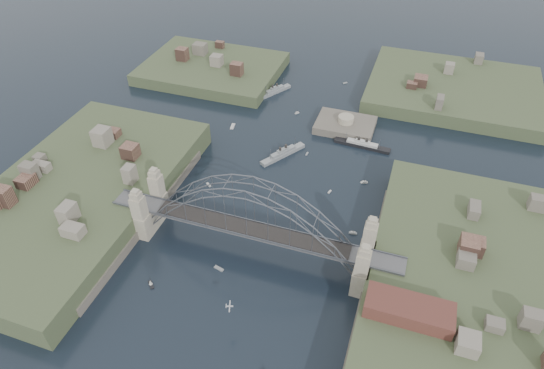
{
  "coord_description": "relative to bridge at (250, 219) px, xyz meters",
  "views": [
    {
      "loc": [
        35.27,
        -85.7,
        102.47
      ],
      "look_at": [
        0.0,
        18.0,
        10.0
      ],
      "focal_mm": 31.63,
      "sensor_mm": 36.0,
      "label": 1
    }
  ],
  "objects": [
    {
      "name": "small_boat_d",
      "position": [
        24.98,
        39.9,
        -12.04
      ],
      "size": [
        2.48,
        1.55,
        1.43
      ],
      "color": "beige",
      "rests_on": "ground"
    },
    {
      "name": "fort_island",
      "position": [
        12.0,
        70.0,
        -12.66
      ],
      "size": [
        22.0,
        16.0,
        9.4
      ],
      "color": "#575045",
      "rests_on": "ground"
    },
    {
      "name": "small_boat_c",
      "position": [
        -6.05,
        -9.53,
        -12.17
      ],
      "size": [
        3.02,
        1.63,
        0.45
      ],
      "color": "beige",
      "rests_on": "ground"
    },
    {
      "name": "small_boat_b",
      "position": [
        15.21,
        31.55,
        -12.17
      ],
      "size": [
        1.0,
        1.82,
        0.45
      ],
      "color": "beige",
      "rests_on": "ground"
    },
    {
      "name": "ocean_liner",
      "position": [
        20.45,
        60.23,
        -11.54
      ],
      "size": [
        20.76,
        4.16,
        5.06
      ],
      "color": "black",
      "rests_on": "ground"
    },
    {
      "name": "wharf_shed",
      "position": [
        44.0,
        -14.0,
        -2.32
      ],
      "size": [
        20.0,
        8.0,
        4.0
      ],
      "primitive_type": "cube",
      "color": "#592D26",
      "rests_on": "shore_east"
    },
    {
      "name": "small_boat_a",
      "position": [
        -23.61,
        22.12,
        -12.17
      ],
      "size": [
        2.23,
        1.9,
        0.45
      ],
      "color": "beige",
      "rests_on": "ground"
    },
    {
      "name": "headland_ne",
      "position": [
        50.0,
        110.0,
        -11.57
      ],
      "size": [
        70.0,
        55.0,
        9.5
      ],
      "primitive_type": "cube",
      "color": "#3C482B",
      "rests_on": "ground"
    },
    {
      "name": "small_boat_f",
      "position": [
        2.65,
        49.21,
        -12.17
      ],
      "size": [
        0.73,
        1.87,
        0.45
      ],
      "color": "beige",
      "rests_on": "ground"
    },
    {
      "name": "naval_cruiser_far",
      "position": [
        -22.34,
        87.32,
        -11.45
      ],
      "size": [
        10.43,
        15.45,
        5.6
      ],
      "color": "gray",
      "rests_on": "ground"
    },
    {
      "name": "small_boat_l",
      "position": [
        -38.0,
        25.52,
        -12.04
      ],
      "size": [
        2.41,
        1.51,
        1.43
      ],
      "color": "beige",
      "rests_on": "ground"
    },
    {
      "name": "shore_east",
      "position": [
        57.32,
        0.0,
        -10.35
      ],
      "size": [
        50.5,
        90.0,
        12.0
      ],
      "color": "#3C482B",
      "rests_on": "ground"
    },
    {
      "name": "small_boat_h",
      "position": [
        -8.59,
        74.53,
        -12.03
      ],
      "size": [
        1.66,
        1.74,
        1.43
      ],
      "color": "beige",
      "rests_on": "ground"
    },
    {
      "name": "shore_west",
      "position": [
        -57.32,
        0.0,
        -10.35
      ],
      "size": [
        50.5,
        90.0,
        12.0
      ],
      "color": "#3C482B",
      "rests_on": "ground"
    },
    {
      "name": "small_boat_i",
      "position": [
        26.13,
        15.55,
        -12.04
      ],
      "size": [
        2.44,
        1.05,
        1.43
      ],
      "color": "beige",
      "rests_on": "ground"
    },
    {
      "name": "small_boat_j",
      "position": [
        -20.88,
        -20.44,
        -11.54
      ],
      "size": [
        2.7,
        2.64,
        2.38
      ],
      "color": "beige",
      "rests_on": "ground"
    },
    {
      "name": "naval_cruiser_near",
      "position": [
        -5.27,
        45.6,
        -11.44
      ],
      "size": [
        12.14,
        17.35,
        5.67
      ],
      "color": "gray",
      "rests_on": "ground"
    },
    {
      "name": "small_boat_e",
      "position": [
        -29.46,
        57.19,
        -12.17
      ],
      "size": [
        1.92,
        4.06,
        0.45
      ],
      "color": "beige",
      "rests_on": "ground"
    },
    {
      "name": "aeroplane",
      "position": [
        3.94,
        -25.09,
        -4.31
      ],
      "size": [
        1.85,
        3.21,
        0.48
      ],
      "color": "silver"
    },
    {
      "name": "ground",
      "position": [
        0.0,
        0.0,
        -12.32
      ],
      "size": [
        500.0,
        500.0,
        0.0
      ],
      "primitive_type": "plane",
      "color": "black",
      "rests_on": "ground"
    },
    {
      "name": "small_boat_k",
      "position": [
        4.45,
        105.42,
        -12.17
      ],
      "size": [
        1.95,
        1.98,
        0.45
      ],
      "color": "beige",
      "rests_on": "ground"
    },
    {
      "name": "bridge",
      "position": [
        0.0,
        0.0,
        0.0
      ],
      "size": [
        84.0,
        13.8,
        24.6
      ],
      "color": "#505053",
      "rests_on": "ground"
    },
    {
      "name": "headland_nw",
      "position": [
        -55.0,
        95.0,
        -11.82
      ],
      "size": [
        60.0,
        45.0,
        9.0
      ],
      "primitive_type": "cube",
      "color": "#3C482B",
      "rests_on": "ground"
    }
  ]
}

